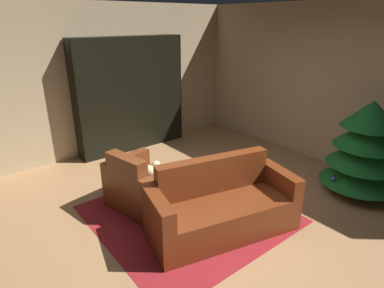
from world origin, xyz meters
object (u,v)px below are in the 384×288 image
object	(u,v)px
couch_red	(222,208)
book_stack_on_table	(187,185)
bottle_on_table	(167,186)
decorated_tree	(365,148)
bookshelf_unit	(136,95)
coffee_table	(181,190)
armchair_red	(144,187)

from	to	relation	value
couch_red	book_stack_on_table	world-z (taller)	couch_red
book_stack_on_table	bottle_on_table	distance (m)	0.27
decorated_tree	book_stack_on_table	bearing A→B (deg)	-114.30
bookshelf_unit	bottle_on_table	world-z (taller)	bookshelf_unit
bookshelf_unit	book_stack_on_table	world-z (taller)	bookshelf_unit
decorated_tree	coffee_table	bearing A→B (deg)	-114.87
decorated_tree	couch_red	bearing A→B (deg)	-104.83
book_stack_on_table	bookshelf_unit	bearing A→B (deg)	163.66
bookshelf_unit	coffee_table	xyz separation A→B (m)	(2.51, -0.81, -0.67)
bottle_on_table	book_stack_on_table	bearing A→B (deg)	74.98
bookshelf_unit	couch_red	bearing A→B (deg)	-11.27
book_stack_on_table	bottle_on_table	size ratio (longest dim) A/B	1.03
coffee_table	decorated_tree	bearing A→B (deg)	65.13
armchair_red	book_stack_on_table	size ratio (longest dim) A/B	4.66
bookshelf_unit	armchair_red	world-z (taller)	bookshelf_unit
armchair_red	decorated_tree	world-z (taller)	decorated_tree
bottle_on_table	decorated_tree	bearing A→B (deg)	66.58
couch_red	book_stack_on_table	distance (m)	0.52
decorated_tree	bottle_on_table	bearing A→B (deg)	-113.42
couch_red	coffee_table	world-z (taller)	couch_red
armchair_red	coffee_table	world-z (taller)	armchair_red
bottle_on_table	decorated_tree	size ratio (longest dim) A/B	0.16
armchair_red	bottle_on_table	distance (m)	0.53
bookshelf_unit	bottle_on_table	bearing A→B (deg)	-22.08
couch_red	book_stack_on_table	xyz separation A→B (m)	(-0.48, -0.15, 0.15)
book_stack_on_table	couch_red	bearing A→B (deg)	16.99
bookshelf_unit	bottle_on_table	size ratio (longest dim) A/B	9.87
coffee_table	book_stack_on_table	size ratio (longest dim) A/B	3.27
armchair_red	couch_red	size ratio (longest dim) A/B	0.55
bookshelf_unit	armchair_red	bearing A→B (deg)	-27.85
book_stack_on_table	decorated_tree	xyz separation A→B (m)	(1.06, 2.35, 0.25)
coffee_table	bottle_on_table	world-z (taller)	bottle_on_table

